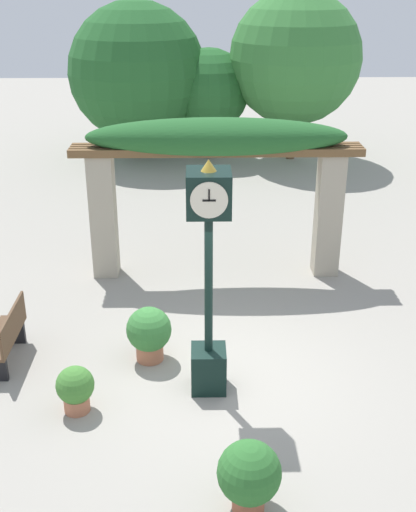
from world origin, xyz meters
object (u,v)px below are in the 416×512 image
object	(u,v)px
potted_plant_near_right	(249,475)
potted_plant_far_left	(75,388)
park_bench	(6,337)
pedestal_clock	(209,276)
potted_plant_near_left	(149,332)

from	to	relation	value
potted_plant_near_right	potted_plant_far_left	world-z (taller)	potted_plant_near_right
potted_plant_far_left	park_bench	bearing A→B (deg)	135.08
pedestal_clock	potted_plant_far_left	distance (m)	2.41
pedestal_clock	potted_plant_far_left	size ratio (longest dim) A/B	5.01
pedestal_clock	potted_plant_near_right	bearing A→B (deg)	-80.12
pedestal_clock	potted_plant_near_left	size ratio (longest dim) A/B	3.87
potted_plant_near_left	park_bench	world-z (taller)	potted_plant_near_left
park_bench	potted_plant_near_right	bearing A→B (deg)	48.61
potted_plant_far_left	park_bench	size ratio (longest dim) A/B	0.52
potted_plant_near_left	park_bench	bearing A→B (deg)	-179.88
potted_plant_far_left	park_bench	distance (m)	1.82
pedestal_clock	potted_plant_far_left	bearing A→B (deg)	-164.57
potted_plant_near_left	pedestal_clock	bearing A→B (deg)	-40.34
pedestal_clock	potted_plant_near_left	xyz separation A→B (m)	(-0.92, 0.78, -1.34)
pedestal_clock	park_bench	world-z (taller)	pedestal_clock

